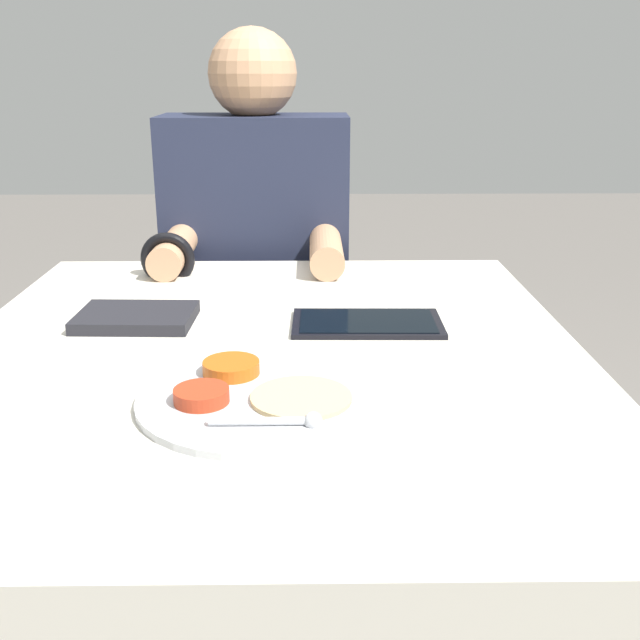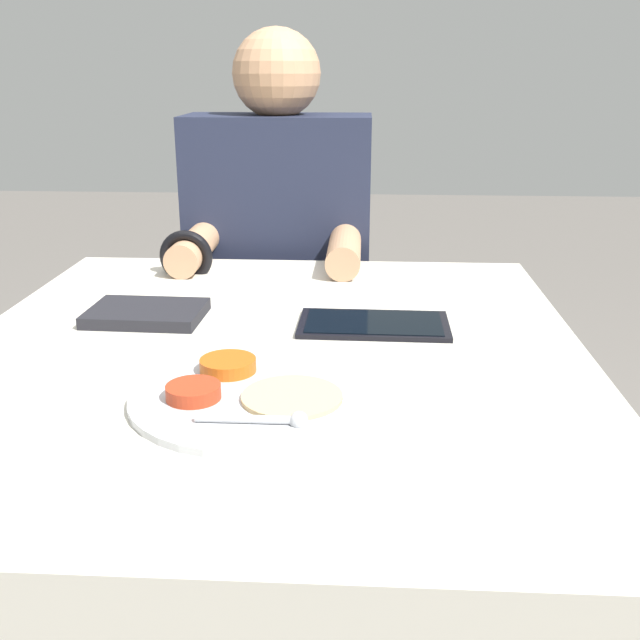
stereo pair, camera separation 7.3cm
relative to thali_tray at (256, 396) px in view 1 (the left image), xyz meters
name	(u,v)px [view 1 (the left image)]	position (x,y,z in m)	size (l,w,h in m)	color
dining_table	(272,555)	(0.00, 0.19, -0.37)	(0.96, 1.08, 0.73)	beige
thali_tray	(256,396)	(0.00, 0.00, 0.00)	(0.31, 0.31, 0.03)	#B7BABF
red_notebook	(136,318)	(-0.22, 0.31, 0.00)	(0.19, 0.14, 0.02)	silver
tablet_device	(367,323)	(0.16, 0.29, 0.00)	(0.25, 0.14, 0.01)	black
person_diner	(259,309)	(-0.06, 0.88, -0.17)	(0.43, 0.44, 1.22)	black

